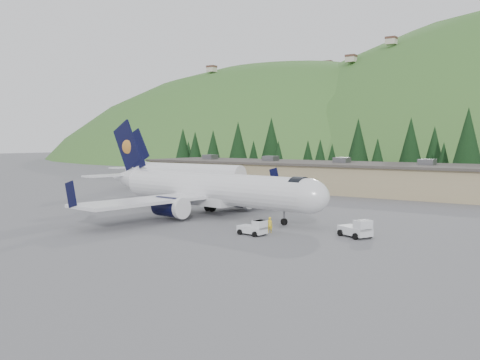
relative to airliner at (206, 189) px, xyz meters
name	(u,v)px	position (x,y,z in m)	size (l,w,h in m)	color
ground	(212,216)	(1.06, -0.12, -3.23)	(600.00, 600.00, 0.00)	slate
airliner	(206,189)	(0.00, 0.00, 0.00)	(36.51, 34.34, 12.11)	white
second_airliner	(178,172)	(-23.86, 21.88, 0.10)	(27.50, 11.00, 10.05)	white
baggage_tug_a	(254,228)	(12.60, -8.26, -2.55)	(2.98, 1.99, 1.51)	silver
baggage_tug_b	(357,229)	(21.30, -3.76, -2.44)	(3.69, 3.05, 1.76)	silver
terminal_building	(317,176)	(-3.95, 37.88, -0.60)	(71.00, 17.00, 6.10)	tan
ramp_worker	(270,225)	(13.16, -6.31, -2.43)	(0.58, 0.38, 1.60)	yellow
tree_line	(381,149)	(0.07, 60.11, 4.14)	(112.44, 18.38, 14.37)	black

